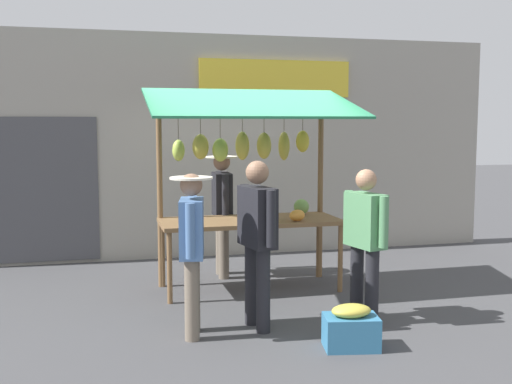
{
  "coord_description": "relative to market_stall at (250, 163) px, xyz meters",
  "views": [
    {
      "loc": [
        1.82,
        7.48,
        2.06
      ],
      "look_at": [
        0.0,
        0.3,
        1.25
      ],
      "focal_mm": 44.35,
      "sensor_mm": 36.0,
      "label": 1
    }
  ],
  "objects": [
    {
      "name": "vendor_with_sunhat",
      "position": [
        0.22,
        -0.68,
        -0.58
      ],
      "size": [
        0.43,
        0.7,
        1.66
      ],
      "rotation": [
        0.0,
        0.0,
        1.52
      ],
      "color": "#726656",
      "rests_on": "ground"
    },
    {
      "name": "shopper_with_ponytail",
      "position": [
        0.31,
        1.55,
        -0.58
      ],
      "size": [
        0.31,
        0.71,
        1.69
      ],
      "rotation": [
        0.0,
        0.0,
        -1.39
      ],
      "color": "#232328",
      "rests_on": "ground"
    },
    {
      "name": "produce_crate_near",
      "position": [
        -0.38,
        2.32,
        -1.38
      ],
      "size": [
        0.54,
        0.42,
        0.41
      ],
      "color": "teal",
      "rests_on": "ground"
    },
    {
      "name": "street_backdrop",
      "position": [
        0.06,
        -2.13,
        0.13
      ],
      "size": [
        9.0,
        0.3,
        3.4
      ],
      "color": "#9E998E",
      "rests_on": "ground"
    },
    {
      "name": "shopper_with_shopping_bag",
      "position": [
        0.97,
        1.61,
        -0.64
      ],
      "size": [
        0.41,
        0.67,
        1.58
      ],
      "rotation": [
        0.0,
        0.0,
        -1.76
      ],
      "color": "#726656",
      "rests_on": "ground"
    },
    {
      "name": "ground_plane",
      "position": [
        0.02,
        0.07,
        -1.56
      ],
      "size": [
        40.0,
        40.0,
        0.0
      ],
      "primitive_type": "plane",
      "color": "#424244"
    },
    {
      "name": "market_stall",
      "position": [
        0.0,
        0.0,
        0.0
      ],
      "size": [
        2.5,
        1.46,
        2.5
      ],
      "color": "brown",
      "rests_on": "ground"
    },
    {
      "name": "shopper_in_striped_shirt",
      "position": [
        -0.83,
        1.6,
        -0.65
      ],
      "size": [
        0.32,
        0.67,
        1.59
      ],
      "rotation": [
        0.0,
        0.0,
        -1.36
      ],
      "color": "#232328",
      "rests_on": "ground"
    }
  ]
}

